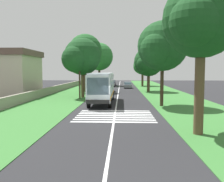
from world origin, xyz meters
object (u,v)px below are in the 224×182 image
trailing_car_0 (109,88)px  trailing_car_2 (111,84)px  trailing_car_1 (128,85)px  trailing_car_3 (112,83)px  roadside_tree_right_1 (199,22)px  coach_bus (102,86)px  roadside_tree_left_0 (81,58)px  roadside_tree_right_0 (142,66)px  utility_pole (80,73)px  roadside_building (13,72)px  roadside_tree_right_3 (148,63)px  roadside_tree_left_1 (99,58)px  roadside_tree_left_3 (85,52)px  roadside_tree_left_2 (99,61)px  roadside_tree_right_2 (161,47)px

trailing_car_0 → trailing_car_2: same height
trailing_car_1 → trailing_car_3: size_ratio=1.00×
trailing_car_3 → roadside_tree_right_1: (-53.22, -7.32, 6.27)m
coach_bus → trailing_car_0: coach_bus is taller
trailing_car_0 → roadside_tree_left_0: roadside_tree_left_0 is taller
roadside_tree_right_0 → utility_pole: roadside_tree_right_0 is taller
trailing_car_3 → roadside_building: roadside_building is taller
coach_bus → utility_pole: bearing=37.5°
trailing_car_0 → roadside_tree_right_3: roadside_tree_right_3 is taller
roadside_tree_left_1 → roadside_tree_right_3: (-19.45, -11.25, -2.04)m
coach_bus → roadside_building: (9.93, 15.67, 1.60)m
roadside_tree_left_3 → roadside_tree_left_1: bearing=-1.9°
roadside_tree_left_2 → utility_pole: 42.07m
trailing_car_1 → roadside_tree_left_1: size_ratio=0.37×
roadside_tree_left_0 → roadside_tree_left_1: 30.50m
roadside_tree_left_2 → roadside_tree_right_0: size_ratio=1.21×
trailing_car_2 → trailing_car_3: (5.87, 0.00, 0.00)m
roadside_tree_left_3 → roadside_building: 13.24m
trailing_car_1 → roadside_tree_right_2: 29.89m
roadside_tree_left_0 → roadside_tree_left_3: size_ratio=0.82×
roadside_tree_right_0 → trailing_car_3: bearing=64.9°
trailing_car_1 → roadside_tree_right_0: size_ratio=0.55×
trailing_car_3 → roadside_tree_right_1: bearing=-172.2°
coach_bus → roadside_building: roadside_building is taller
trailing_car_0 → utility_pole: (-12.26, 3.54, 3.09)m
roadside_tree_right_1 → roadside_tree_right_3: roadside_tree_right_1 is taller
roadside_building → utility_pole: bearing=-113.4°
roadside_tree_right_3 → utility_pole: (-12.54, 11.03, -1.82)m
trailing_car_1 → roadside_tree_left_0: roadside_tree_left_0 is taller
roadside_tree_right_1 → utility_pole: 22.35m
trailing_car_1 → roadside_tree_right_0: 10.08m
roadside_tree_right_2 → roadside_tree_right_0: bearing=-1.4°
coach_bus → trailing_car_2: size_ratio=2.60×
coach_bus → roadside_tree_left_2: (46.62, 4.71, 4.92)m
trailing_car_2 → roadside_tree_left_0: 27.19m
coach_bus → roadside_tree_right_0: bearing=-12.5°
roadside_tree_right_2 → roadside_tree_right_3: roadside_tree_right_2 is taller
trailing_car_0 → roadside_building: bearing=114.2°
trailing_car_2 → roadside_tree_left_2: bearing=17.9°
roadside_tree_left_3 → utility_pole: 11.92m
roadside_tree_left_3 → roadside_tree_right_1: bearing=-159.2°
coach_bus → roadside_tree_left_3: (15.95, 4.52, 5.42)m
roadside_tree_right_1 → utility_pole: roadside_tree_right_1 is taller
trailing_car_0 → roadside_tree_right_3: 8.96m
coach_bus → trailing_car_3: (38.55, 0.21, -1.48)m
roadside_tree_left_0 → roadside_tree_right_2: 13.52m
utility_pole → roadside_tree_left_3: bearing=4.7°
roadside_tree_left_0 → roadside_tree_right_0: 30.78m
roadside_tree_left_1 → roadside_building: (-26.75, 11.84, -3.87)m
trailing_car_0 → roadside_tree_left_2: size_ratio=0.46×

